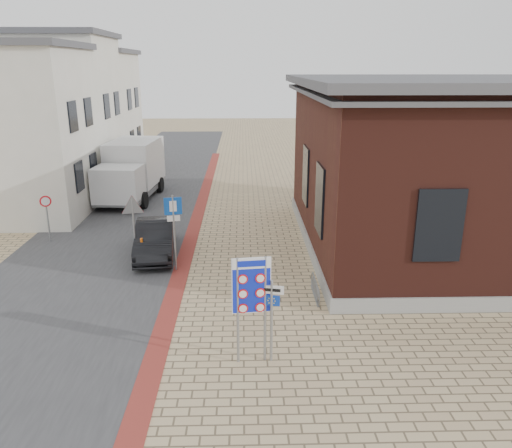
# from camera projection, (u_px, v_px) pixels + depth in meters

# --- Properties ---
(ground) EXTENTS (120.00, 120.00, 0.00)m
(ground) POSITION_uv_depth(u_px,v_px,m) (233.00, 331.00, 14.23)
(ground) COLOR tan
(ground) RESTS_ON ground
(road_strip) EXTENTS (7.00, 60.00, 0.02)m
(road_strip) POSITION_uv_depth(u_px,v_px,m) (141.00, 198.00, 28.37)
(road_strip) COLOR #38383A
(road_strip) RESTS_ON ground
(curb_strip) EXTENTS (0.60, 40.00, 0.02)m
(curb_strip) POSITION_uv_depth(u_px,v_px,m) (195.00, 225.00, 23.70)
(curb_strip) COLOR maroon
(curb_strip) RESTS_ON ground
(brick_building) EXTENTS (13.00, 13.00, 6.80)m
(brick_building) POSITION_uv_depth(u_px,v_px,m) (459.00, 163.00, 20.05)
(brick_building) COLOR gray
(brick_building) RESTS_ON ground
(townhouse_near) EXTENTS (7.40, 6.40, 8.30)m
(townhouse_near) POSITION_uv_depth(u_px,v_px,m) (9.00, 132.00, 24.12)
(townhouse_near) COLOR silver
(townhouse_near) RESTS_ON ground
(townhouse_mid) EXTENTS (7.40, 6.40, 9.10)m
(townhouse_mid) POSITION_uv_depth(u_px,v_px,m) (53.00, 112.00, 29.71)
(townhouse_mid) COLOR silver
(townhouse_mid) RESTS_ON ground
(townhouse_far) EXTENTS (7.40, 6.40, 8.30)m
(townhouse_far) POSITION_uv_depth(u_px,v_px,m) (84.00, 110.00, 35.55)
(townhouse_far) COLOR silver
(townhouse_far) RESTS_ON ground
(bike_rack) EXTENTS (0.08, 1.80, 0.60)m
(bike_rack) POSITION_uv_depth(u_px,v_px,m) (315.00, 289.00, 16.31)
(bike_rack) COLOR slate
(bike_rack) RESTS_ON ground
(sedan) EXTENTS (1.89, 4.28, 1.37)m
(sedan) POSITION_uv_depth(u_px,v_px,m) (155.00, 238.00, 19.77)
(sedan) COLOR black
(sedan) RESTS_ON ground
(box_truck) EXTENTS (2.98, 6.27, 3.19)m
(box_truck) POSITION_uv_depth(u_px,v_px,m) (131.00, 170.00, 27.86)
(box_truck) COLOR slate
(box_truck) RESTS_ON ground
(border_sign) EXTENTS (0.97, 0.16, 2.84)m
(border_sign) POSITION_uv_depth(u_px,v_px,m) (251.00, 288.00, 12.19)
(border_sign) COLOR gray
(border_sign) RESTS_ON ground
(essen_sign) EXTENTS (0.60, 0.16, 2.23)m
(essen_sign) POSITION_uv_depth(u_px,v_px,m) (272.00, 309.00, 12.38)
(essen_sign) COLOR gray
(essen_sign) RESTS_ON ground
(parking_sign) EXTENTS (0.62, 0.18, 2.86)m
(parking_sign) POSITION_uv_depth(u_px,v_px,m) (174.00, 219.00, 17.86)
(parking_sign) COLOR gray
(parking_sign) RESTS_ON ground
(yield_sign) EXTENTS (0.92, 0.26, 2.63)m
(yield_sign) POSITION_uv_depth(u_px,v_px,m) (133.00, 212.00, 18.53)
(yield_sign) COLOR gray
(yield_sign) RESTS_ON ground
(speed_sign) EXTENTS (0.45, 0.22, 2.03)m
(speed_sign) POSITION_uv_depth(u_px,v_px,m) (47.00, 212.00, 21.09)
(speed_sign) COLOR gray
(speed_sign) RESTS_ON ground
(bollard) EXTENTS (0.10, 0.10, 1.08)m
(bollard) POSITION_uv_depth(u_px,v_px,m) (142.00, 252.00, 18.74)
(bollard) COLOR #FF660D
(bollard) RESTS_ON ground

